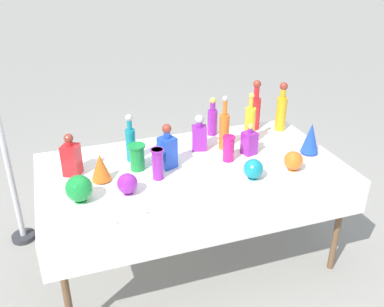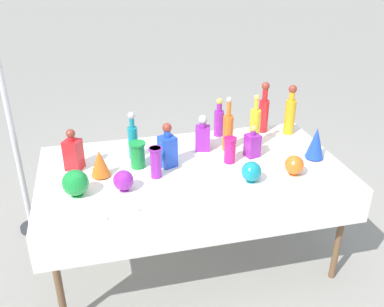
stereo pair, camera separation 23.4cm
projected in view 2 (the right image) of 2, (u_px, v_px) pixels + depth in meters
name	position (u px, v px, depth m)	size (l,w,h in m)	color
ground_plane	(192.00, 256.00, 3.21)	(40.00, 40.00, 0.00)	gray
display_table	(193.00, 175.00, 2.86)	(2.01, 1.09, 0.76)	white
tall_bottle_0	(290.00, 113.00, 3.28)	(0.08, 0.08, 0.39)	orange
tall_bottle_1	(219.00, 120.00, 3.27)	(0.07, 0.07, 0.30)	purple
tall_bottle_2	(228.00, 130.00, 3.03)	(0.07, 0.07, 0.40)	orange
tall_bottle_3	(264.00, 111.00, 3.32)	(0.08, 0.08, 0.40)	red
tall_bottle_4	(133.00, 139.00, 2.92)	(0.07, 0.07, 0.34)	teal
tall_bottle_5	(255.00, 127.00, 3.07)	(0.08, 0.08, 0.40)	yellow
square_decanter_0	(73.00, 153.00, 2.79)	(0.14, 0.14, 0.29)	red
square_decanter_1	(168.00, 148.00, 2.82)	(0.13, 0.13, 0.31)	blue
square_decanter_2	(252.00, 144.00, 2.97)	(0.11, 0.11, 0.23)	purple
square_decanter_3	(203.00, 135.00, 3.06)	(0.13, 0.13, 0.26)	purple
slender_vase_0	(138.00, 154.00, 2.82)	(0.11, 0.11, 0.18)	#198C38
slender_vase_1	(230.00, 149.00, 2.88)	(0.09, 0.09, 0.18)	#C61972
slender_vase_2	(156.00, 161.00, 2.70)	(0.08, 0.08, 0.21)	purple
fluted_vase_0	(316.00, 143.00, 2.92)	(0.13, 0.13, 0.23)	blue
fluted_vase_1	(100.00, 163.00, 2.71)	(0.13, 0.13, 0.19)	orange
round_bowl_0	(75.00, 183.00, 2.51)	(0.16, 0.16, 0.17)	#198C38
round_bowl_1	(123.00, 180.00, 2.57)	(0.12, 0.12, 0.13)	purple
round_bowl_2	(294.00, 165.00, 2.74)	(0.13, 0.13, 0.13)	orange
round_bowl_3	(251.00, 172.00, 2.66)	(0.13, 0.13, 0.14)	teal
price_tag_left	(276.00, 196.00, 2.51)	(0.05, 0.01, 0.04)	white
price_tag_center	(134.00, 210.00, 2.38)	(0.05, 0.01, 0.04)	white
price_tag_right	(101.00, 219.00, 2.30)	(0.06, 0.01, 0.04)	white
cardboard_box_behind_left	(182.00, 168.00, 4.05)	(0.50, 0.50, 0.44)	tan
canopy_pole	(6.00, 101.00, 3.00)	(0.18, 0.18, 2.75)	silver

